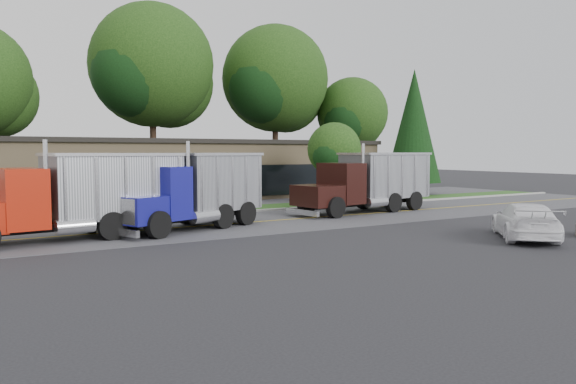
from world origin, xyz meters
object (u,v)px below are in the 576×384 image
dump_truck_blue (196,188)px  rally_car (525,221)px  dump_truck_maroon (370,180)px  dump_truck_red (83,193)px

dump_truck_blue → rally_car: dump_truck_blue is taller
dump_truck_maroon → rally_car: bearing=76.0°
dump_truck_maroon → rally_car: dump_truck_maroon is taller
dump_truck_red → dump_truck_maroon: 16.21m
dump_truck_red → dump_truck_blue: (4.92, 0.52, -0.01)m
dump_truck_blue → dump_truck_maroon: same height
dump_truck_blue → rally_car: 13.89m
dump_truck_red → rally_car: size_ratio=1.87×
rally_car → dump_truck_blue: bearing=-1.2°
dump_truck_maroon → dump_truck_blue: bearing=-0.6°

